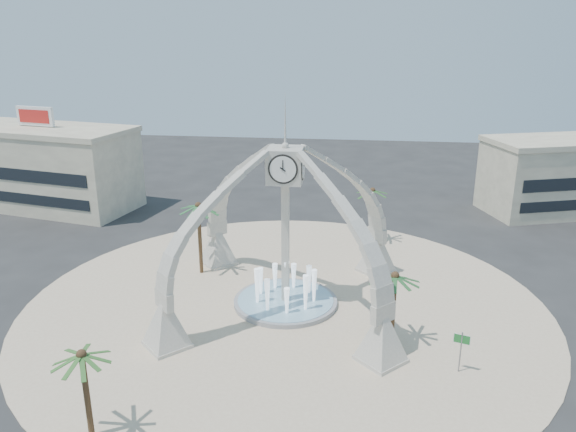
# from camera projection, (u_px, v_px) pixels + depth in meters

# --- Properties ---
(ground) EXTENTS (140.00, 140.00, 0.00)m
(ground) POSITION_uv_depth(u_px,v_px,m) (286.00, 304.00, 43.50)
(ground) COLOR #282828
(ground) RESTS_ON ground
(plaza) EXTENTS (40.00, 40.00, 0.06)m
(plaza) POSITION_uv_depth(u_px,v_px,m) (286.00, 304.00, 43.49)
(plaza) COLOR beige
(plaza) RESTS_ON ground
(clock_tower) EXTENTS (17.94, 17.94, 16.30)m
(clock_tower) POSITION_uv_depth(u_px,v_px,m) (285.00, 225.00, 41.46)
(clock_tower) COLOR beige
(clock_tower) RESTS_ON ground
(fountain) EXTENTS (8.00, 8.00, 3.62)m
(fountain) POSITION_uv_depth(u_px,v_px,m) (286.00, 301.00, 43.41)
(fountain) COLOR #9B9B9D
(fountain) RESTS_ON ground
(building_nw) EXTENTS (23.75, 13.73, 11.90)m
(building_nw) POSITION_uv_depth(u_px,v_px,m) (42.00, 167.00, 66.51)
(building_nw) COLOR beige
(building_nw) RESTS_ON ground
(building_ne) EXTENTS (21.87, 14.17, 8.60)m
(building_ne) POSITION_uv_depth(u_px,v_px,m) (573.00, 175.00, 64.94)
(building_ne) COLOR beige
(building_ne) RESTS_ON ground
(palm_east) EXTENTS (4.35, 4.35, 5.62)m
(palm_east) POSITION_uv_depth(u_px,v_px,m) (395.00, 277.00, 36.63)
(palm_east) COLOR brown
(palm_east) RESTS_ON ground
(palm_west) EXTENTS (4.41, 4.41, 6.86)m
(palm_west) POSITION_uv_depth(u_px,v_px,m) (198.00, 207.00, 47.21)
(palm_west) COLOR brown
(palm_west) RESTS_ON ground
(palm_north) EXTENTS (3.76, 3.76, 6.03)m
(palm_north) POSITION_uv_depth(u_px,v_px,m) (373.00, 191.00, 54.65)
(palm_north) COLOR brown
(palm_north) RESTS_ON ground
(palm_south) EXTENTS (4.25, 4.25, 5.54)m
(palm_south) POSITION_uv_depth(u_px,v_px,m) (82.00, 356.00, 27.80)
(palm_south) COLOR brown
(palm_south) RESTS_ON ground
(street_sign) EXTENTS (0.98, 0.33, 2.77)m
(street_sign) POSITION_uv_depth(u_px,v_px,m) (461.00, 344.00, 34.24)
(street_sign) COLOR slate
(street_sign) RESTS_ON ground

